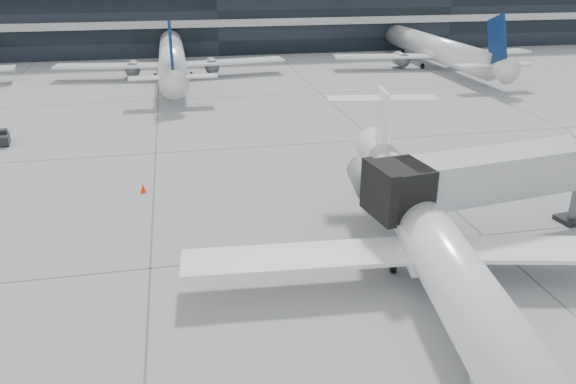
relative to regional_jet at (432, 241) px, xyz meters
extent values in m
plane|color=gray|center=(-4.33, 4.45, -2.52)|extent=(220.00, 220.00, 0.00)
cube|color=black|center=(-4.33, 86.45, 2.48)|extent=(170.00, 22.00, 10.00)
cylinder|color=white|center=(-0.13, -0.92, -0.08)|extent=(6.45, 25.63, 2.87)
cone|color=white|center=(1.91, 13.38, 0.24)|extent=(3.18, 3.75, 2.72)
cube|color=white|center=(-6.81, 1.11, -0.82)|extent=(11.85, 3.60, 0.23)
cube|color=white|center=(6.85, -0.84, -0.82)|extent=(12.00, 5.16, 0.23)
cylinder|color=slate|center=(-1.00, 8.00, 0.35)|extent=(2.09, 3.80, 1.59)
cylinder|color=slate|center=(3.20, 7.40, 0.35)|extent=(2.09, 3.80, 1.59)
cube|color=white|center=(1.82, 12.74, 2.47)|extent=(0.69, 2.77, 4.78)
cube|color=white|center=(1.88, 13.17, 4.17)|extent=(7.81, 2.76, 0.17)
cylinder|color=black|center=(-1.41, 1.41, -2.18)|extent=(0.35, 0.71, 0.68)
cylinder|color=black|center=(1.75, 0.96, -2.18)|extent=(0.35, 0.71, 0.68)
cube|color=#B6B8BB|center=(6.44, 4.29, 1.67)|extent=(13.88, 4.66, 2.53)
cube|color=black|center=(-0.49, 3.28, 1.57)|extent=(2.95, 3.45, 2.73)
cylinder|color=slate|center=(1.15, 3.52, -1.16)|extent=(0.43, 0.43, 2.73)
cube|color=black|center=(1.15, 3.52, -2.18)|extent=(1.93, 1.60, 0.68)
cylinder|color=slate|center=(12.22, 5.13, -1.06)|extent=(0.49, 0.49, 2.92)
imported|color=#F1FF1A|center=(-0.22, -7.56, -1.65)|extent=(0.76, 0.71, 1.75)
cube|color=black|center=(-1.06, -8.00, -1.41)|extent=(1.23, 1.08, 0.48)
cylinder|color=black|center=(-1.51, -7.60, -2.31)|extent=(0.26, 0.45, 0.42)
cylinder|color=black|center=(-0.47, -7.83, -2.31)|extent=(0.26, 0.45, 0.42)
cone|color=#FF360D|center=(-15.07, 15.65, -2.20)|extent=(0.41, 0.41, 0.64)
cube|color=#FF360D|center=(-15.07, 15.65, -2.50)|extent=(0.50, 0.50, 0.03)
cube|color=black|center=(-28.03, 29.76, -2.01)|extent=(1.51, 2.19, 0.83)
cube|color=black|center=(-28.10, 30.22, -1.46)|extent=(1.13, 0.98, 0.46)
cylinder|color=black|center=(-27.65, 30.57, -2.32)|extent=(0.23, 0.43, 0.41)
cylinder|color=black|center=(-27.41, 29.12, -2.32)|extent=(0.23, 0.43, 0.41)
camera|label=1|loc=(-12.22, -23.34, 13.29)|focal=35.00mm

